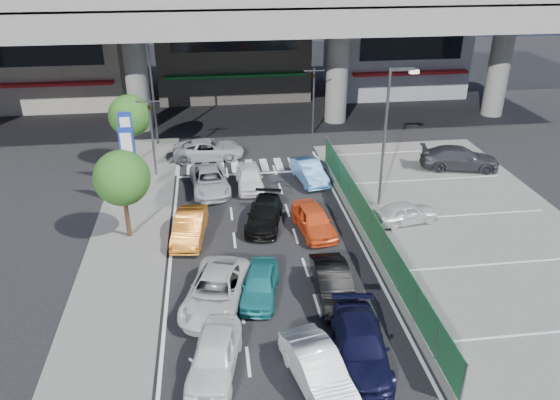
{
  "coord_description": "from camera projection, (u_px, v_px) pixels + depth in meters",
  "views": [
    {
      "loc": [
        -2.46,
        -21.55,
        14.26
      ],
      "look_at": [
        0.85,
        3.5,
        1.92
      ],
      "focal_mm": 35.0,
      "sensor_mm": 36.0,
      "label": 1
    }
  ],
  "objects": [
    {
      "name": "sedan_white_front_mid",
      "position": [
        249.0,
        177.0,
        33.85
      ],
      "size": [
        1.59,
        3.94,
        1.34
      ],
      "primitive_type": "imported",
      "rotation": [
        0.0,
        0.0,
        0.0
      ],
      "color": "white",
      "rests_on": "ground"
    },
    {
      "name": "van_white_back_left",
      "position": [
        214.0,
        355.0,
        19.53
      ],
      "size": [
        2.42,
        4.3,
        1.38
      ],
      "primitive_type": "imported",
      "rotation": [
        0.0,
        0.0,
        -0.2
      ],
      "color": "white",
      "rests_on": "ground"
    },
    {
      "name": "minivan_navy_back",
      "position": [
        360.0,
        346.0,
        19.99
      ],
      "size": [
        2.45,
        4.94,
        1.38
      ],
      "primitive_type": "imported",
      "rotation": [
        0.0,
        0.0,
        -0.11
      ],
      "color": "black",
      "rests_on": "ground"
    },
    {
      "name": "hatch_white_back_mid",
      "position": [
        318.0,
        370.0,
        18.88
      ],
      "size": [
        2.36,
        4.41,
        1.38
      ],
      "primitive_type": "imported",
      "rotation": [
        0.0,
        0.0,
        0.23
      ],
      "color": "white",
      "rests_on": "ground"
    },
    {
      "name": "expressway",
      "position": [
        237.0,
        14.0,
        41.5
      ],
      "size": [
        64.0,
        14.0,
        10.75
      ],
      "color": "slate",
      "rests_on": "ground"
    },
    {
      "name": "building_west",
      "position": [
        55.0,
        29.0,
        49.5
      ],
      "size": [
        12.0,
        10.9,
        13.0
      ],
      "color": "#9D937F",
      "rests_on": "ground"
    },
    {
      "name": "parked_sedan_dgrey",
      "position": [
        460.0,
        158.0,
        36.42
      ],
      "size": [
        5.47,
        3.2,
        1.49
      ],
      "primitive_type": "imported",
      "rotation": [
        0.0,
        0.0,
        1.34
      ],
      "color": "#303035",
      "rests_on": "parking_lot"
    },
    {
      "name": "building_east",
      "position": [
        395.0,
        28.0,
        53.48
      ],
      "size": [
        12.0,
        10.9,
        12.0
      ],
      "color": "gray",
      "rests_on": "ground"
    },
    {
      "name": "ground",
      "position": [
        272.0,
        270.0,
        25.75
      ],
      "size": [
        120.0,
        120.0,
        0.0
      ],
      "primitive_type": "plane",
      "color": "black",
      "rests_on": "ground"
    },
    {
      "name": "sedan_black_mid",
      "position": [
        264.0,
        215.0,
        29.45
      ],
      "size": [
        2.67,
        4.61,
        1.26
      ],
      "primitive_type": "imported",
      "rotation": [
        0.0,
        0.0,
        -0.22
      ],
      "color": "black",
      "rests_on": "ground"
    },
    {
      "name": "traffic_light_right",
      "position": [
        314.0,
        85.0,
        41.6
      ],
      "size": [
        1.6,
        1.24,
        5.2
      ],
      "color": "#595B60",
      "rests_on": "ground"
    },
    {
      "name": "taxi_orange_left",
      "position": [
        190.0,
        227.0,
        28.11
      ],
      "size": [
        1.94,
        4.3,
        1.37
      ],
      "primitive_type": "imported",
      "rotation": [
        0.0,
        0.0,
        -0.12
      ],
      "color": "orange",
      "rests_on": "ground"
    },
    {
      "name": "parking_lot",
      "position": [
        474.0,
        233.0,
        28.81
      ],
      "size": [
        12.0,
        28.0,
        0.06
      ],
      "primitive_type": "cube",
      "color": "#585856",
      "rests_on": "ground"
    },
    {
      "name": "building_center",
      "position": [
        231.0,
        13.0,
        51.84
      ],
      "size": [
        14.0,
        10.9,
        15.0
      ],
      "color": "gray",
      "rests_on": "ground"
    },
    {
      "name": "street_lamp_right",
      "position": [
        388.0,
        127.0,
        29.85
      ],
      "size": [
        1.65,
        0.22,
        8.0
      ],
      "color": "#595B60",
      "rests_on": "ground"
    },
    {
      "name": "street_lamp_left",
      "position": [
        154.0,
        82.0,
        38.95
      ],
      "size": [
        1.65,
        0.22,
        8.0
      ],
      "color": "#595B60",
      "rests_on": "ground"
    },
    {
      "name": "taxi_orange_right",
      "position": [
        314.0,
        220.0,
        28.78
      ],
      "size": [
        2.14,
        4.23,
        1.38
      ],
      "primitive_type": "imported",
      "rotation": [
        0.0,
        0.0,
        0.13
      ],
      "color": "#F85920",
      "rests_on": "ground"
    },
    {
      "name": "signboard_far",
      "position": [
        127.0,
        138.0,
        33.31
      ],
      "size": [
        0.8,
        0.14,
        4.7
      ],
      "color": "#595B60",
      "rests_on": "ground"
    },
    {
      "name": "traffic_light_left",
      "position": [
        150.0,
        118.0,
        33.99
      ],
      "size": [
        1.6,
        1.24,
        5.2
      ],
      "color": "#595B60",
      "rests_on": "ground"
    },
    {
      "name": "sedan_white_mid_left",
      "position": [
        216.0,
        291.0,
        23.05
      ],
      "size": [
        3.49,
        5.39,
        1.38
      ],
      "primitive_type": "imported",
      "rotation": [
        0.0,
        0.0,
        -0.26
      ],
      "color": "silver",
      "rests_on": "ground"
    },
    {
      "name": "tree_near",
      "position": [
        122.0,
        178.0,
        27.01
      ],
      "size": [
        2.8,
        2.8,
        4.8
      ],
      "color": "#382314",
      "rests_on": "ground"
    },
    {
      "name": "parked_sedan_white",
      "position": [
        405.0,
        212.0,
        29.59
      ],
      "size": [
        3.78,
        2.05,
        1.22
      ],
      "primitive_type": "imported",
      "rotation": [
        0.0,
        0.0,
        1.75
      ],
      "color": "silver",
      "rests_on": "parking_lot"
    },
    {
      "name": "crossing_wagon_silver",
      "position": [
        209.0,
        149.0,
        38.21
      ],
      "size": [
        4.97,
        2.37,
        1.37
      ],
      "primitive_type": "imported",
      "rotation": [
        0.0,
        0.0,
        1.59
      ],
      "color": "silver",
      "rests_on": "ground"
    },
    {
      "name": "traffic_cone",
      "position": [
        397.0,
        209.0,
        30.65
      ],
      "size": [
        0.43,
        0.43,
        0.65
      ],
      "primitive_type": "cone",
      "rotation": [
        0.0,
        0.0,
        -0.35
      ],
      "color": "#E64F0C",
      "rests_on": "parking_lot"
    },
    {
      "name": "hatch_black_mid_right",
      "position": [
        333.0,
        284.0,
        23.54
      ],
      "size": [
        1.52,
        4.21,
        1.38
      ],
      "primitive_type": "imported",
      "rotation": [
        0.0,
        0.0,
        -0.01
      ],
      "color": "black",
      "rests_on": "ground"
    },
    {
      "name": "wagon_silver_front_left",
      "position": [
        210.0,
        181.0,
        33.43
      ],
      "size": [
        2.63,
        4.91,
        1.31
      ],
      "primitive_type": "imported",
      "rotation": [
        0.0,
        0.0,
        0.1
      ],
      "color": "#B3B5BB",
      "rests_on": "ground"
    },
    {
      "name": "sidewalk_left",
      "position": [
        130.0,
        236.0,
        28.46
      ],
      "size": [
        4.0,
        30.0,
        0.12
      ],
      "primitive_type": "cube",
      "color": "#585856",
      "rests_on": "ground"
    },
    {
      "name": "kei_truck_front_right",
      "position": [
        309.0,
        171.0,
        34.74
      ],
      "size": [
        2.03,
        4.18,
        1.32
      ],
      "primitive_type": "imported",
      "rotation": [
        0.0,
        0.0,
        0.16
      ],
      "color": "#599EE7",
      "rests_on": "ground"
    },
    {
      "name": "signboard_near",
      "position": [
        128.0,
        155.0,
        30.68
      ],
      "size": [
        0.8,
        0.14,
        4.7
      ],
      "color": "#595B60",
      "rests_on": "ground"
    },
    {
      "name": "tree_far",
      "position": [
        130.0,
        116.0,
        36.27
      ],
      "size": [
        2.8,
        2.8,
        4.8
      ],
      "color": "#382314",
      "rests_on": "ground"
    },
    {
      "name": "taxi_teal_mid",
      "position": [
        260.0,
        284.0,
        23.6
      ],
      "size": [
        2.24,
        3.96,
        1.27
      ],
      "primitive_type": "imported",
      "rotation": [
        0.0,
        0.0,
        -0.21
      ],
      "color": "teal",
      "rests_on": "ground"
    },
    {
      "name": "fence_run",
      "position": [
        376.0,
        236.0,
        26.87
      ],
      "size": [
        0.16,
        22.0,
        1.8
      ],
      "primitive_type": null,
      "color": "#1E5932",
      "rests_on": "ground"
    }
  ]
}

